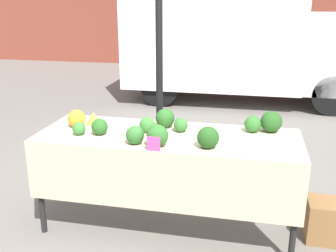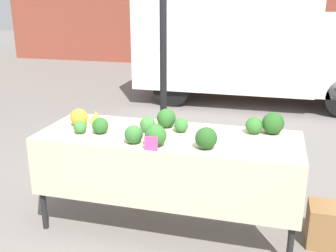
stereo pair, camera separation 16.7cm
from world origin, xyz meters
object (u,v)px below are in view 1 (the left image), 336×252
at_px(orange_cauliflower, 77,119).
at_px(price_sign, 153,144).
at_px(produce_crate, 331,221).
at_px(parked_truck, 239,40).

relative_size(orange_cauliflower, price_sign, 1.38).
xyz_separation_m(orange_cauliflower, produce_crate, (2.27, 0.03, -0.78)).
bearing_deg(orange_cauliflower, produce_crate, 0.66).
distance_m(price_sign, produce_crate, 1.69).
distance_m(parked_truck, price_sign, 5.29).
distance_m(parked_truck, produce_crate, 5.03).
bearing_deg(parked_truck, price_sign, -94.45).
bearing_deg(orange_cauliflower, parked_truck, 75.70).
bearing_deg(parked_truck, produce_crate, -77.87).
xyz_separation_m(parked_truck, orange_cauliflower, (-1.23, -4.84, -0.27)).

